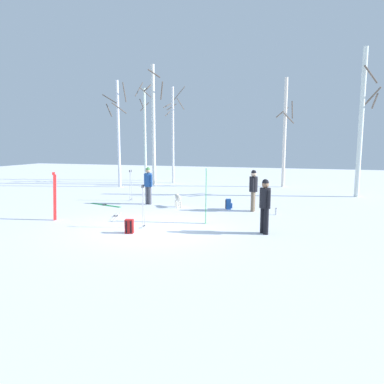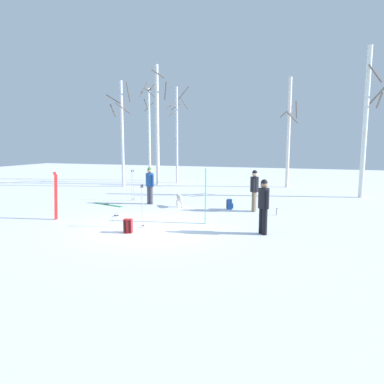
# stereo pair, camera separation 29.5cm
# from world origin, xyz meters

# --- Properties ---
(ground_plane) EXTENTS (60.00, 60.00, 0.00)m
(ground_plane) POSITION_xyz_m (0.00, 0.00, 0.00)
(ground_plane) COLOR white
(person_0) EXTENTS (0.48, 0.34, 1.72)m
(person_0) POSITION_xyz_m (-2.08, 4.18, 0.98)
(person_0) COLOR #4C4C56
(person_0) RESTS_ON ground_plane
(person_1) EXTENTS (0.34, 0.52, 1.72)m
(person_1) POSITION_xyz_m (2.77, 3.89, 0.98)
(person_1) COLOR #72604C
(person_1) RESTS_ON ground_plane
(person_2) EXTENTS (0.37, 0.42, 1.72)m
(person_2) POSITION_xyz_m (3.57, 0.30, 0.98)
(person_2) COLOR black
(person_2) RESTS_ON ground_plane
(dog) EXTENTS (0.49, 0.81, 0.57)m
(dog) POSITION_xyz_m (-0.52, 3.87, 0.39)
(dog) COLOR beige
(dog) RESTS_ON ground_plane
(ski_pair_planted_0) EXTENTS (0.06, 0.27, 1.94)m
(ski_pair_planted_0) POSITION_xyz_m (1.45, 1.19, 0.97)
(ski_pair_planted_0) COLOR green
(ski_pair_planted_0) RESTS_ON ground_plane
(ski_pair_planted_1) EXTENTS (0.05, 0.23, 1.77)m
(ski_pair_planted_1) POSITION_xyz_m (-3.96, 0.07, 0.88)
(ski_pair_planted_1) COLOR red
(ski_pair_planted_1) RESTS_ON ground_plane
(ski_pair_lying_0) EXTENTS (1.84, 0.72, 0.05)m
(ski_pair_lying_0) POSITION_xyz_m (-3.83, 3.32, 0.01)
(ski_pair_lying_0) COLOR green
(ski_pair_lying_0) RESTS_ON ground_plane
(ski_pair_lying_1) EXTENTS (0.68, 1.63, 0.05)m
(ski_pair_lying_1) POSITION_xyz_m (-2.13, 1.19, 0.01)
(ski_pair_lying_1) COLOR white
(ski_pair_lying_1) RESTS_ON ground_plane
(ski_poles_0) EXTENTS (0.07, 0.27, 1.51)m
(ski_poles_0) POSITION_xyz_m (-3.30, 4.81, 0.81)
(ski_poles_0) COLOR #B2B2BC
(ski_poles_0) RESTS_ON ground_plane
(ski_poles_1) EXTENTS (0.07, 0.21, 1.45)m
(ski_poles_1) POSITION_xyz_m (-0.35, -0.12, 0.77)
(ski_poles_1) COLOR #B2B2BC
(ski_poles_1) RESTS_ON ground_plane
(backpack_0) EXTENTS (0.30, 0.32, 0.44)m
(backpack_0) POSITION_xyz_m (-0.49, -0.85, 0.21)
(backpack_0) COLOR red
(backpack_0) RESTS_ON ground_plane
(backpack_1) EXTENTS (0.33, 0.30, 0.44)m
(backpack_1) POSITION_xyz_m (1.72, 4.01, 0.21)
(backpack_1) COLOR #1E4C99
(backpack_1) RESTS_ON ground_plane
(water_bottle_0) EXTENTS (0.07, 0.07, 0.28)m
(water_bottle_0) POSITION_xyz_m (3.74, 3.39, 0.13)
(water_bottle_0) COLOR silver
(water_bottle_0) RESTS_ON ground_plane
(birch_tree_0) EXTENTS (1.25, 1.25, 7.30)m
(birch_tree_0) POSITION_xyz_m (-6.54, 13.70, 3.60)
(birch_tree_0) COLOR silver
(birch_tree_0) RESTS_ON ground_plane
(birch_tree_1) EXTENTS (1.50, 1.44, 6.67)m
(birch_tree_1) POSITION_xyz_m (-6.48, 9.55, 3.51)
(birch_tree_1) COLOR silver
(birch_tree_1) RESTS_ON ground_plane
(birch_tree_2) EXTENTS (1.43, 1.42, 7.88)m
(birch_tree_2) POSITION_xyz_m (-4.83, 11.36, 4.07)
(birch_tree_2) COLOR silver
(birch_tree_2) RESTS_ON ground_plane
(birch_tree_3) EXTENTS (1.37, 1.45, 6.67)m
(birch_tree_3) POSITION_xyz_m (-3.95, 12.72, 3.52)
(birch_tree_3) COLOR silver
(birch_tree_3) RESTS_ON ground_plane
(birch_tree_4) EXTENTS (1.17, 1.17, 6.84)m
(birch_tree_4) POSITION_xyz_m (3.58, 12.64, 3.49)
(birch_tree_4) COLOR silver
(birch_tree_4) RESTS_ON ground_plane
(birch_tree_5) EXTENTS (0.97, 1.47, 7.58)m
(birch_tree_5) POSITION_xyz_m (7.50, 9.43, 3.88)
(birch_tree_5) COLOR silver
(birch_tree_5) RESTS_ON ground_plane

